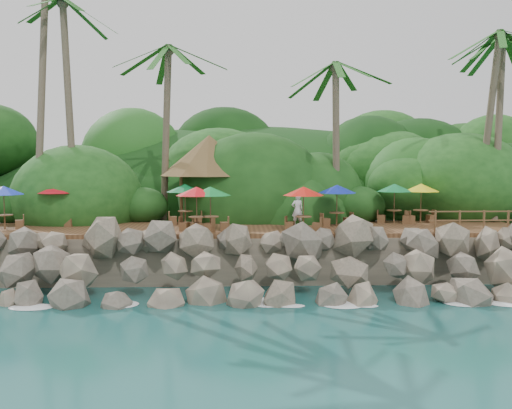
{
  "coord_description": "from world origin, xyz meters",
  "views": [
    {
      "loc": [
        -0.87,
        -20.18,
        5.49
      ],
      "look_at": [
        0.0,
        6.0,
        3.4
      ],
      "focal_mm": 38.25,
      "sensor_mm": 36.0,
      "label": 1
    }
  ],
  "objects": [
    {
      "name": "dining_clusters",
      "position": [
        -0.91,
        6.0,
        3.99
      ],
      "size": [
        22.21,
        4.91,
        2.04
      ],
      "color": "brown",
      "rests_on": "terrace"
    },
    {
      "name": "jungle_foliage",
      "position": [
        0.0,
        15.0,
        0.0
      ],
      "size": [
        44.0,
        16.0,
        12.0
      ],
      "primitive_type": null,
      "color": "#143811",
      "rests_on": "ground"
    },
    {
      "name": "seawall",
      "position": [
        0.0,
        2.0,
        1.15
      ],
      "size": [
        29.0,
        4.0,
        2.3
      ],
      "primitive_type": null,
      "color": "gray",
      "rests_on": "ground"
    },
    {
      "name": "jungle_hill",
      "position": [
        0.0,
        23.5,
        0.0
      ],
      "size": [
        44.8,
        28.0,
        15.4
      ],
      "primitive_type": "ellipsoid",
      "color": "#143811",
      "rests_on": "ground"
    },
    {
      "name": "palapa",
      "position": [
        -2.42,
        9.55,
        5.79
      ],
      "size": [
        5.31,
        5.31,
        4.6
      ],
      "color": "brown",
      "rests_on": "ground"
    },
    {
      "name": "terrace",
      "position": [
        0.0,
        6.0,
        2.2
      ],
      "size": [
        26.0,
        5.0,
        0.2
      ],
      "primitive_type": "cube",
      "color": "brown",
      "rests_on": "land_base"
    },
    {
      "name": "ground",
      "position": [
        0.0,
        0.0,
        0.0
      ],
      "size": [
        140.0,
        140.0,
        0.0
      ],
      "primitive_type": "plane",
      "color": "#19514F",
      "rests_on": "ground"
    },
    {
      "name": "land_base",
      "position": [
        0.0,
        16.0,
        1.05
      ],
      "size": [
        32.0,
        25.2,
        2.1
      ],
      "primitive_type": "cube",
      "color": "gray",
      "rests_on": "ground"
    },
    {
      "name": "waiter",
      "position": [
        2.03,
        6.29,
        3.1
      ],
      "size": [
        0.64,
        0.49,
        1.6
      ],
      "primitive_type": "imported",
      "rotation": [
        0.0,
        0.0,
        3.33
      ],
      "color": "silver",
      "rests_on": "terrace"
    },
    {
      "name": "foam_line",
      "position": [
        0.0,
        0.3,
        0.03
      ],
      "size": [
        25.2,
        0.8,
        0.06
      ],
      "color": "white",
      "rests_on": "ground"
    },
    {
      "name": "palms",
      "position": [
        0.71,
        8.72,
        12.72
      ],
      "size": [
        29.97,
        6.98,
        15.22
      ],
      "color": "brown",
      "rests_on": "ground"
    }
  ]
}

